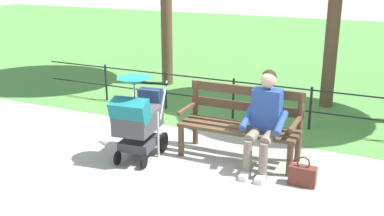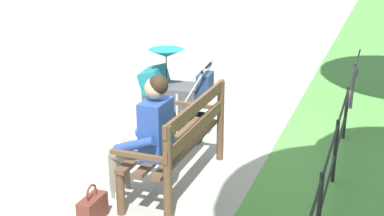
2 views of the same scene
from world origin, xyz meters
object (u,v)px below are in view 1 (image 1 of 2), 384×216
at_px(park_bench, 241,120).
at_px(stroller, 138,117).
at_px(person_on_bench, 264,118).
at_px(handbag, 302,175).

xyz_separation_m(park_bench, stroller, (1.23, 0.64, 0.07)).
relative_size(person_on_bench, handbag, 3.45).
relative_size(person_on_bench, stroller, 1.11).
bearing_deg(stroller, person_on_bench, -165.55).
distance_m(park_bench, stroller, 1.39).
bearing_deg(handbag, stroller, 3.59).
distance_m(person_on_bench, handbag, 0.84).
xyz_separation_m(park_bench, person_on_bench, (-0.37, 0.22, 0.15)).
relative_size(park_bench, handbag, 4.33).
bearing_deg(park_bench, handbag, 152.30).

